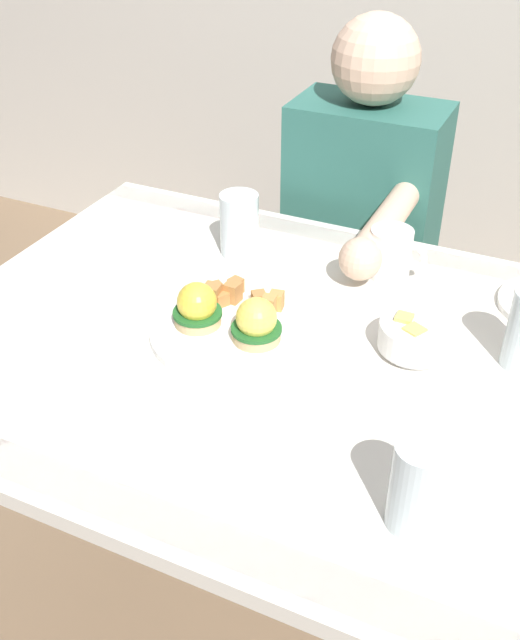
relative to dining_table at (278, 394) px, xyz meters
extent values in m
plane|color=#7F664C|center=(0.00, 0.00, -0.63)|extent=(6.00, 6.00, 0.00)
cube|color=white|center=(0.00, 0.00, 0.09)|extent=(1.20, 0.90, 0.03)
cube|color=#B23838|center=(0.00, -0.40, 0.10)|extent=(1.20, 0.06, 0.00)
cube|color=#B23838|center=(0.00, 0.40, 0.10)|extent=(1.20, 0.06, 0.00)
cube|color=brown|center=(-0.55, 0.40, -0.28)|extent=(0.06, 0.06, 0.71)
cylinder|color=white|center=(-0.09, -0.01, 0.11)|extent=(0.27, 0.27, 0.01)
cylinder|color=tan|center=(-0.14, -0.02, 0.13)|extent=(0.08, 0.08, 0.02)
cylinder|color=#236028|center=(-0.14, -0.02, 0.14)|extent=(0.08, 0.08, 0.01)
sphere|color=yellow|center=(-0.14, -0.02, 0.16)|extent=(0.07, 0.07, 0.07)
cylinder|color=tan|center=(-0.03, -0.02, 0.13)|extent=(0.08, 0.08, 0.02)
cylinder|color=#236028|center=(-0.03, -0.02, 0.14)|extent=(0.08, 0.08, 0.01)
sphere|color=#F7DB56|center=(-0.03, -0.02, 0.16)|extent=(0.07, 0.07, 0.07)
cube|color=tan|center=(-0.04, 0.08, 0.14)|extent=(0.03, 0.03, 0.03)
cube|color=tan|center=(-0.05, 0.06, 0.14)|extent=(0.03, 0.03, 0.03)
cube|color=#B77A42|center=(-0.13, 0.10, 0.13)|extent=(0.03, 0.03, 0.03)
cube|color=#B77A42|center=(-0.12, 0.07, 0.14)|extent=(0.03, 0.03, 0.04)
cube|color=#B77A42|center=(-0.15, 0.06, 0.14)|extent=(0.03, 0.03, 0.03)
cube|color=#B77A42|center=(-0.15, 0.04, 0.14)|extent=(0.03, 0.03, 0.04)
cube|color=#B77A42|center=(-0.07, 0.08, 0.13)|extent=(0.03, 0.03, 0.03)
cube|color=#B77A42|center=(-0.14, 0.05, 0.13)|extent=(0.03, 0.03, 0.02)
cylinder|color=white|center=(0.21, 0.08, 0.11)|extent=(0.10, 0.10, 0.01)
cylinder|color=white|center=(0.21, 0.08, 0.14)|extent=(0.12, 0.12, 0.04)
cube|color=#F4DB66|center=(0.18, 0.08, 0.15)|extent=(0.03, 0.03, 0.03)
cube|color=#EA6B70|center=(0.21, 0.07, 0.15)|extent=(0.03, 0.03, 0.02)
cube|color=#F4DB66|center=(0.21, 0.06, 0.15)|extent=(0.04, 0.04, 0.03)
cube|color=#B7E093|center=(0.21, 0.08, 0.14)|extent=(0.03, 0.03, 0.02)
cube|color=#F4DB66|center=(0.22, 0.08, 0.14)|extent=(0.03, 0.03, 0.02)
cube|color=#F4A85B|center=(0.20, 0.07, 0.14)|extent=(0.03, 0.03, 0.02)
cube|color=#F4A85B|center=(0.20, 0.08, 0.14)|extent=(0.03, 0.03, 0.02)
cube|color=#F4A85B|center=(0.20, 0.07, 0.14)|extent=(0.03, 0.03, 0.02)
cube|color=#B7E093|center=(0.19, 0.10, 0.15)|extent=(0.03, 0.03, 0.02)
cylinder|color=white|center=(0.10, 0.30, 0.15)|extent=(0.08, 0.08, 0.09)
cylinder|color=black|center=(0.10, 0.30, 0.20)|extent=(0.07, 0.07, 0.01)
torus|color=white|center=(0.14, 0.30, 0.16)|extent=(0.06, 0.02, 0.06)
cube|color=silver|center=(-0.32, -0.09, 0.11)|extent=(0.02, 0.12, 0.00)
cube|color=silver|center=(-0.32, -0.17, 0.11)|extent=(0.03, 0.04, 0.00)
cylinder|color=silver|center=(0.30, -0.27, 0.17)|extent=(0.07, 0.07, 0.13)
cylinder|color=silver|center=(0.30, -0.27, 0.14)|extent=(0.06, 0.06, 0.07)
cylinder|color=silver|center=(-0.20, 0.25, 0.17)|extent=(0.08, 0.08, 0.13)
cylinder|color=silver|center=(-0.20, 0.25, 0.15)|extent=(0.07, 0.07, 0.09)
cylinder|color=#33333D|center=(-0.15, 0.53, -0.41)|extent=(0.11, 0.11, 0.45)
cylinder|color=#33333D|center=(0.03, 0.53, -0.41)|extent=(0.11, 0.11, 0.45)
cube|color=#2D665B|center=(-0.06, 0.63, 0.07)|extent=(0.34, 0.20, 0.50)
sphere|color=beige|center=(-0.06, 0.63, 0.41)|extent=(0.19, 0.19, 0.19)
cylinder|color=beige|center=(0.06, 0.38, 0.17)|extent=(0.06, 0.30, 0.06)
sphere|color=beige|center=(0.06, 0.23, 0.17)|extent=(0.08, 0.08, 0.08)
camera|label=1|loc=(0.39, -0.91, 0.83)|focal=41.45mm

